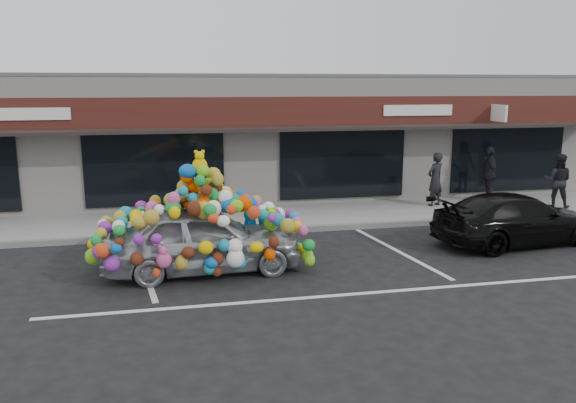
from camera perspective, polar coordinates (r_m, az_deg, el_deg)
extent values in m
plane|color=black|center=(12.92, -0.11, -6.08)|extent=(90.00, 90.00, 0.00)
cube|color=white|center=(20.78, -4.90, 6.57)|extent=(24.00, 6.00, 4.20)
cube|color=#59595B|center=(20.70, -5.01, 12.50)|extent=(24.00, 6.00, 0.12)
cube|color=#3C1610|center=(17.66, -3.73, 9.10)|extent=(24.00, 0.18, 0.90)
cube|color=black|center=(17.18, -3.46, 7.36)|extent=(24.00, 1.20, 0.10)
cube|color=white|center=(20.10, 20.58, 8.41)|extent=(0.08, 0.95, 0.55)
cube|color=white|center=(17.82, -25.05, 8.06)|extent=(2.40, 0.04, 0.35)
cube|color=white|center=(19.12, 13.08, 9.02)|extent=(2.40, 0.04, 0.35)
cube|color=black|center=(17.70, -13.35, 3.28)|extent=(4.20, 0.12, 2.30)
cube|color=black|center=(18.53, 5.56, 3.91)|extent=(4.20, 0.12, 2.30)
cube|color=black|center=(21.10, 21.36, 4.11)|extent=(4.20, 0.12, 2.30)
cube|color=gray|center=(16.70, -2.89, -1.72)|extent=(26.00, 3.00, 0.15)
cube|color=slate|center=(15.26, -2.01, -3.00)|extent=(26.00, 0.18, 0.16)
cube|color=silver|center=(12.89, -14.46, -6.50)|extent=(0.73, 4.37, 0.01)
cube|color=silver|center=(13.92, 11.13, -4.99)|extent=(0.73, 4.37, 0.01)
cube|color=silver|center=(11.44, 12.28, -8.75)|extent=(14.00, 0.12, 0.01)
imported|color=#979AA0|center=(12.20, -8.67, -3.77)|extent=(1.89, 4.30, 1.44)
ellipsoid|color=orange|center=(11.93, -8.86, 2.07)|extent=(1.36, 1.83, 1.08)
sphere|color=yellow|center=(12.13, -1.68, -2.15)|extent=(0.34, 0.34, 0.34)
sphere|color=blue|center=(11.40, -5.35, -5.69)|extent=(0.36, 0.36, 0.36)
sphere|color=green|center=(13.11, -12.39, -3.37)|extent=(0.30, 0.30, 0.30)
sphere|color=pink|center=(11.86, -8.93, 4.41)|extent=(0.32, 0.32, 0.32)
sphere|color=#FF3100|center=(12.22, -14.70, -2.39)|extent=(0.30, 0.30, 0.30)
imported|color=black|center=(15.31, 22.22, -1.66)|extent=(2.31, 4.60, 1.28)
imported|color=#232328|center=(18.54, 14.73, 2.20)|extent=(0.74, 0.64, 1.71)
imported|color=black|center=(19.67, 25.72, 1.93)|extent=(1.05, 1.02, 1.70)
imported|color=#272429|center=(19.76, 19.69, 2.65)|extent=(1.15, 0.68, 1.84)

